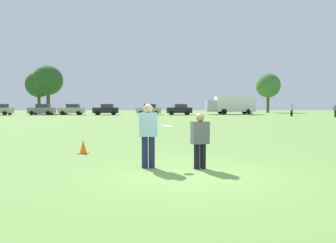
% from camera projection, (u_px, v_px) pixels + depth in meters
% --- Properties ---
extents(ground_plane, '(174.91, 174.91, 0.00)m').
position_uv_depth(ground_plane, '(191.00, 173.00, 8.17)').
color(ground_plane, '#6B9347').
extents(player_thrower, '(0.50, 0.31, 1.75)m').
position_uv_depth(player_thrower, '(148.00, 132.00, 8.81)').
color(player_thrower, '#1E234C').
rests_on(player_thrower, ground).
extents(player_defender, '(0.51, 0.36, 1.51)m').
position_uv_depth(player_defender, '(200.00, 138.00, 8.70)').
color(player_defender, black).
rests_on(player_defender, ground).
extents(frisbee, '(0.27, 0.27, 0.05)m').
position_uv_depth(frisbee, '(167.00, 126.00, 8.93)').
color(frisbee, white).
extents(traffic_cone, '(0.32, 0.32, 0.48)m').
position_uv_depth(traffic_cone, '(83.00, 147.00, 11.46)').
color(traffic_cone, '#D8590C').
rests_on(traffic_cone, ground).
extents(parked_car_mid_left, '(4.26, 2.32, 1.82)m').
position_uv_depth(parked_car_mid_left, '(42.00, 109.00, 53.60)').
color(parked_car_mid_left, slate).
rests_on(parked_car_mid_left, ground).
extents(parked_car_center, '(4.26, 2.32, 1.82)m').
position_uv_depth(parked_car_center, '(72.00, 109.00, 54.30)').
color(parked_car_center, '#B7AD99').
rests_on(parked_car_center, ground).
extents(parked_car_mid_right, '(4.26, 2.32, 1.82)m').
position_uv_depth(parked_car_mid_right, '(106.00, 109.00, 53.93)').
color(parked_car_mid_right, black).
rests_on(parked_car_mid_right, ground).
extents(parked_car_near_right, '(4.26, 2.32, 1.82)m').
position_uv_depth(parked_car_near_right, '(149.00, 109.00, 54.76)').
color(parked_car_near_right, '#B7AD99').
rests_on(parked_car_near_right, ground).
extents(parked_car_far_right, '(4.26, 2.32, 1.82)m').
position_uv_depth(parked_car_far_right, '(179.00, 109.00, 54.06)').
color(parked_car_far_right, black).
rests_on(parked_car_far_right, ground).
extents(box_truck, '(8.57, 3.20, 3.18)m').
position_uv_depth(box_truck, '(231.00, 104.00, 57.06)').
color(box_truck, white).
rests_on(box_truck, ground).
extents(bystander_sideline_watcher, '(0.54, 0.40, 1.74)m').
position_uv_depth(bystander_sideline_watcher, '(292.00, 110.00, 47.45)').
color(bystander_sideline_watcher, black).
rests_on(bystander_sideline_watcher, ground).
extents(bystander_far_jogger, '(0.43, 0.54, 1.73)m').
position_uv_depth(bystander_far_jogger, '(336.00, 110.00, 43.93)').
color(bystander_far_jogger, '#1E234C').
rests_on(bystander_far_jogger, ground).
extents(bystander_field_marshal, '(0.44, 0.28, 1.55)m').
position_uv_depth(bystander_field_marshal, '(252.00, 110.00, 49.94)').
color(bystander_field_marshal, gray).
rests_on(bystander_field_marshal, ground).
extents(tree_west_maple, '(5.05, 5.05, 8.20)m').
position_uv_depth(tree_west_maple, '(39.00, 85.00, 63.53)').
color(tree_west_maple, brown).
rests_on(tree_west_maple, ground).
extents(tree_center_elm, '(5.74, 5.74, 9.33)m').
position_uv_depth(tree_center_elm, '(48.00, 80.00, 62.99)').
color(tree_center_elm, brown).
rests_on(tree_center_elm, ground).
extents(tree_east_birch, '(5.15, 5.15, 8.38)m').
position_uv_depth(tree_east_birch, '(268.00, 86.00, 68.93)').
color(tree_east_birch, brown).
rests_on(tree_east_birch, ground).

